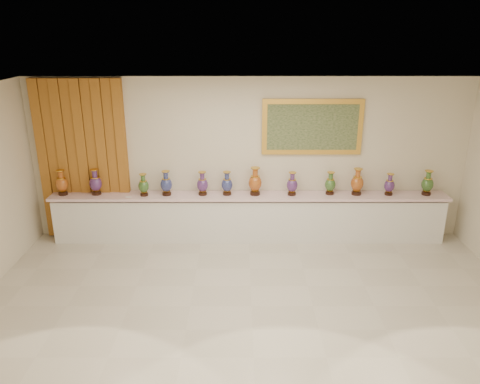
{
  "coord_description": "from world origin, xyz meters",
  "views": [
    {
      "loc": [
        -0.17,
        -5.81,
        3.82
      ],
      "look_at": [
        -0.17,
        1.7,
        1.15
      ],
      "focal_mm": 35.0,
      "sensor_mm": 36.0,
      "label": 1
    }
  ],
  "objects_px": {
    "vase_0": "(62,184)",
    "vase_2": "(144,186)",
    "vase_1": "(96,183)",
    "counter": "(249,218)"
  },
  "relations": [
    {
      "from": "vase_0",
      "to": "counter",
      "type": "bearing_deg",
      "value": 0.19
    },
    {
      "from": "vase_2",
      "to": "vase_1",
      "type": "bearing_deg",
      "value": 175.83
    },
    {
      "from": "vase_0",
      "to": "vase_2",
      "type": "xyz_separation_m",
      "value": [
        1.5,
        -0.04,
        -0.03
      ]
    },
    {
      "from": "vase_1",
      "to": "vase_2",
      "type": "height_order",
      "value": "vase_1"
    },
    {
      "from": "counter",
      "to": "vase_0",
      "type": "height_order",
      "value": "vase_0"
    },
    {
      "from": "vase_0",
      "to": "vase_1",
      "type": "distance_m",
      "value": 0.61
    },
    {
      "from": "counter",
      "to": "vase_0",
      "type": "relative_size",
      "value": 15.42
    },
    {
      "from": "vase_1",
      "to": "counter",
      "type": "bearing_deg",
      "value": -0.18
    },
    {
      "from": "vase_0",
      "to": "vase_2",
      "type": "distance_m",
      "value": 1.5
    },
    {
      "from": "vase_1",
      "to": "vase_2",
      "type": "xyz_separation_m",
      "value": [
        0.89,
        -0.06,
        -0.03
      ]
    }
  ]
}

